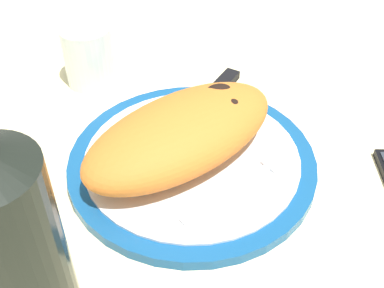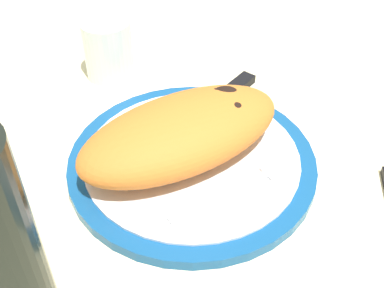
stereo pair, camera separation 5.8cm
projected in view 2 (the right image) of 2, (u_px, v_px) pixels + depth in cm
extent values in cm
cube|color=beige|center=(192.00, 175.00, 61.26)|extent=(150.00, 150.00, 3.00)
cylinder|color=navy|center=(192.00, 162.00, 59.80)|extent=(29.76, 29.76, 1.38)
cylinder|color=white|center=(192.00, 157.00, 59.25)|extent=(25.82, 25.82, 0.30)
ellipsoid|color=orange|center=(181.00, 133.00, 57.13)|extent=(27.72, 18.12, 6.78)
ellipsoid|color=black|center=(224.00, 93.00, 59.07)|extent=(3.95, 3.66, 1.12)
ellipsoid|color=black|center=(233.00, 106.00, 56.96)|extent=(3.00, 2.98, 0.78)
ellipsoid|color=black|center=(216.00, 93.00, 58.83)|extent=(2.54, 2.26, 0.77)
ellipsoid|color=black|center=(155.00, 136.00, 52.71)|extent=(2.17, 1.96, 0.63)
cube|color=silver|center=(219.00, 197.00, 54.05)|extent=(12.65, 3.76, 0.40)
cube|color=silver|center=(279.00, 168.00, 57.38)|extent=(4.39, 3.05, 0.40)
cube|color=silver|center=(168.00, 145.00, 60.40)|extent=(14.37, 3.28, 0.40)
cube|color=black|center=(228.00, 94.00, 67.55)|extent=(11.07, 3.28, 1.20)
cylinder|color=silver|center=(108.00, 49.00, 72.42)|extent=(7.17, 7.17, 8.81)
cylinder|color=silver|center=(110.00, 63.00, 74.09)|extent=(6.60, 6.60, 3.38)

